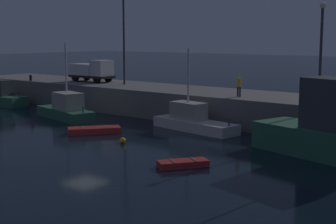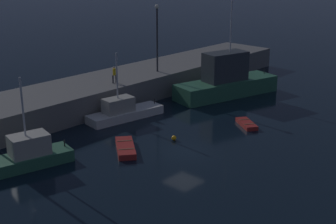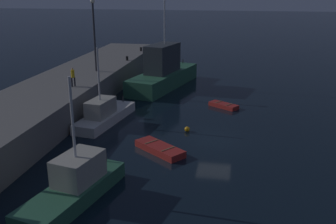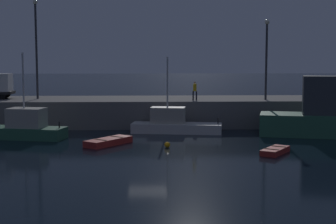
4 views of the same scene
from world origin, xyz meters
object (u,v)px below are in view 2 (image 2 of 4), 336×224
(fishing_boat_orange, at_px, (123,111))
(lamp_post_east, at_px, (157,32))
(dinghy_orange_near, at_px, (247,124))
(bollard_east, at_px, (204,62))
(dinghy_red_small, at_px, (126,148))
(bollard_west, at_px, (238,53))
(mooring_buoy_near, at_px, (174,138))
(dockworker, at_px, (114,74))
(fishing_trawler_red, at_px, (226,81))
(fishing_boat_white, at_px, (25,156))

(fishing_boat_orange, relative_size, lamp_post_east, 1.07)
(dinghy_orange_near, distance_m, bollard_east, 14.87)
(dinghy_red_small, bearing_deg, fishing_boat_orange, 48.97)
(dinghy_red_small, height_order, bollard_east, bollard_east)
(lamp_post_east, relative_size, bollard_east, 14.42)
(dinghy_red_small, distance_m, bollard_west, 28.19)
(dinghy_red_small, bearing_deg, dinghy_orange_near, -18.66)
(dinghy_orange_near, distance_m, lamp_post_east, 14.88)
(dinghy_orange_near, relative_size, dinghy_red_small, 0.75)
(dinghy_orange_near, height_order, lamp_post_east, lamp_post_east)
(fishing_boat_orange, height_order, dinghy_red_small, fishing_boat_orange)
(dinghy_orange_near, bearing_deg, mooring_buoy_near, 160.55)
(fishing_boat_orange, height_order, mooring_buoy_near, fishing_boat_orange)
(fishing_boat_orange, relative_size, dockworker, 4.58)
(fishing_trawler_red, xyz_separation_m, dinghy_orange_near, (-6.50, -7.03, -1.46))
(lamp_post_east, bearing_deg, mooring_buoy_near, -130.79)
(bollard_west, bearing_deg, fishing_boat_orange, -173.60)
(fishing_boat_orange, distance_m, bollard_west, 22.12)
(fishing_trawler_red, relative_size, dinghy_orange_near, 4.25)
(fishing_boat_orange, bearing_deg, dockworker, 59.21)
(dinghy_orange_near, bearing_deg, dockworker, 107.81)
(fishing_trawler_red, xyz_separation_m, lamp_post_east, (-4.19, 6.17, 5.01))
(fishing_boat_white, height_order, dinghy_red_small, fishing_boat_white)
(mooring_buoy_near, relative_size, lamp_post_east, 0.06)
(dinghy_red_small, bearing_deg, bollard_west, 16.91)
(fishing_boat_orange, relative_size, bollard_west, 14.81)
(fishing_trawler_red, bearing_deg, mooring_buoy_near, -161.22)
(lamp_post_east, relative_size, dockworker, 4.29)
(fishing_trawler_red, distance_m, mooring_buoy_near, 14.28)
(lamp_post_east, height_order, bollard_east, lamp_post_east)
(dinghy_red_small, xyz_separation_m, mooring_buoy_near, (4.18, -1.30, -0.03))
(mooring_buoy_near, bearing_deg, dinghy_orange_near, -19.45)
(lamp_post_east, bearing_deg, dockworker, -177.08)
(fishing_boat_orange, bearing_deg, fishing_trawler_red, -10.89)
(bollard_west, bearing_deg, lamp_post_east, 174.58)
(bollard_east, bearing_deg, dinghy_red_small, -157.95)
(dockworker, xyz_separation_m, bollard_west, (19.87, -0.94, -0.69))
(mooring_buoy_near, relative_size, bollard_east, 0.82)
(fishing_boat_white, bearing_deg, dinghy_red_small, -24.24)
(mooring_buoy_near, bearing_deg, fishing_trawler_red, 18.78)
(dinghy_orange_near, bearing_deg, lamp_post_east, 80.05)
(dinghy_red_small, distance_m, dockworker, 11.91)
(fishing_boat_white, xyz_separation_m, fishing_boat_orange, (11.84, 2.62, -0.12))
(bollard_west, height_order, bollard_east, bollard_west)
(dockworker, height_order, bollard_west, dockworker)
(fishing_trawler_red, relative_size, lamp_post_east, 1.72)
(mooring_buoy_near, bearing_deg, bollard_west, 22.65)
(bollard_west, bearing_deg, fishing_trawler_red, -152.09)
(dinghy_orange_near, bearing_deg, bollard_east, 53.55)
(fishing_boat_orange, distance_m, mooring_buoy_near, 7.08)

